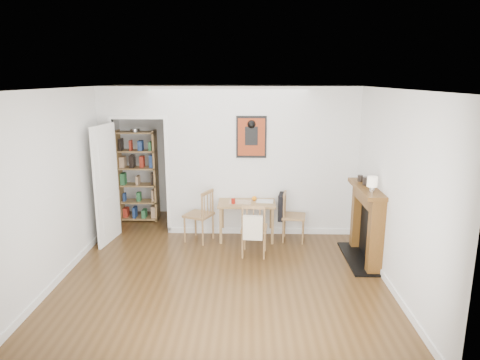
{
  "coord_description": "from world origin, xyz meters",
  "views": [
    {
      "loc": [
        0.36,
        -5.94,
        2.73
      ],
      "look_at": [
        0.22,
        0.6,
        1.17
      ],
      "focal_mm": 32.0,
      "sensor_mm": 36.0,
      "label": 1
    }
  ],
  "objects_px": {
    "bookshelf": "(138,177)",
    "orange_fruit": "(254,198)",
    "chair_left": "(199,215)",
    "notebook": "(265,201)",
    "dining_table": "(247,206)",
    "mantel_lamp": "(372,183)",
    "fireplace": "(367,221)",
    "chair_front": "(254,229)",
    "chair_right": "(293,216)",
    "red_glass": "(233,201)",
    "ceramic_jar_b": "(360,178)",
    "ceramic_jar_a": "(366,181)"
  },
  "relations": [
    {
      "from": "orange_fruit",
      "to": "ceramic_jar_b",
      "type": "bearing_deg",
      "value": -20.42
    },
    {
      "from": "dining_table",
      "to": "mantel_lamp",
      "type": "bearing_deg",
      "value": -33.36
    },
    {
      "from": "notebook",
      "to": "chair_right",
      "type": "bearing_deg",
      "value": -11.83
    },
    {
      "from": "bookshelf",
      "to": "red_glass",
      "type": "height_order",
      "value": "bookshelf"
    },
    {
      "from": "red_glass",
      "to": "fireplace",
      "type": "bearing_deg",
      "value": -19.65
    },
    {
      "from": "red_glass",
      "to": "orange_fruit",
      "type": "relative_size",
      "value": 1.11
    },
    {
      "from": "dining_table",
      "to": "fireplace",
      "type": "bearing_deg",
      "value": -24.87
    },
    {
      "from": "bookshelf",
      "to": "orange_fruit",
      "type": "distance_m",
      "value": 2.43
    },
    {
      "from": "bookshelf",
      "to": "orange_fruit",
      "type": "bearing_deg",
      "value": -21.85
    },
    {
      "from": "chair_right",
      "to": "chair_front",
      "type": "xyz_separation_m",
      "value": [
        -0.66,
        -0.64,
        -0.0
      ]
    },
    {
      "from": "chair_left",
      "to": "chair_right",
      "type": "bearing_deg",
      "value": 1.89
    },
    {
      "from": "chair_left",
      "to": "mantel_lamp",
      "type": "height_order",
      "value": "mantel_lamp"
    },
    {
      "from": "dining_table",
      "to": "mantel_lamp",
      "type": "distance_m",
      "value": 2.24
    },
    {
      "from": "chair_front",
      "to": "fireplace",
      "type": "xyz_separation_m",
      "value": [
        1.71,
        -0.13,
        0.18
      ]
    },
    {
      "from": "chair_front",
      "to": "bookshelf",
      "type": "bearing_deg",
      "value": 142.79
    },
    {
      "from": "orange_fruit",
      "to": "mantel_lamp",
      "type": "height_order",
      "value": "mantel_lamp"
    },
    {
      "from": "bookshelf",
      "to": "mantel_lamp",
      "type": "distance_m",
      "value": 4.47
    },
    {
      "from": "chair_left",
      "to": "fireplace",
      "type": "height_order",
      "value": "fireplace"
    },
    {
      "from": "dining_table",
      "to": "orange_fruit",
      "type": "distance_m",
      "value": 0.2
    },
    {
      "from": "chair_left",
      "to": "notebook",
      "type": "relative_size",
      "value": 3.19
    },
    {
      "from": "dining_table",
      "to": "chair_left",
      "type": "bearing_deg",
      "value": -171.13
    },
    {
      "from": "fireplace",
      "to": "notebook",
      "type": "bearing_deg",
      "value": 150.07
    },
    {
      "from": "dining_table",
      "to": "chair_left",
      "type": "distance_m",
      "value": 0.84
    },
    {
      "from": "dining_table",
      "to": "chair_front",
      "type": "relative_size",
      "value": 1.13
    },
    {
      "from": "notebook",
      "to": "ceramic_jar_a",
      "type": "relative_size",
      "value": 2.33
    },
    {
      "from": "notebook",
      "to": "mantel_lamp",
      "type": "distance_m",
      "value": 1.99
    },
    {
      "from": "dining_table",
      "to": "fireplace",
      "type": "relative_size",
      "value": 0.78
    },
    {
      "from": "orange_fruit",
      "to": "ceramic_jar_b",
      "type": "xyz_separation_m",
      "value": [
        1.64,
        -0.61,
        0.51
      ]
    },
    {
      "from": "fireplace",
      "to": "ceramic_jar_a",
      "type": "relative_size",
      "value": 10.18
    },
    {
      "from": "chair_front",
      "to": "red_glass",
      "type": "bearing_deg",
      "value": 119.97
    },
    {
      "from": "bookshelf",
      "to": "notebook",
      "type": "distance_m",
      "value": 2.62
    },
    {
      "from": "chair_right",
      "to": "fireplace",
      "type": "xyz_separation_m",
      "value": [
        1.05,
        -0.78,
        0.18
      ]
    },
    {
      "from": "bookshelf",
      "to": "mantel_lamp",
      "type": "height_order",
      "value": "bookshelf"
    },
    {
      "from": "dining_table",
      "to": "ceramic_jar_b",
      "type": "relative_size",
      "value": 9.39
    },
    {
      "from": "chair_front",
      "to": "ceramic_jar_b",
      "type": "relative_size",
      "value": 8.34
    },
    {
      "from": "chair_front",
      "to": "red_glass",
      "type": "relative_size",
      "value": 9.6
    },
    {
      "from": "notebook",
      "to": "red_glass",
      "type": "bearing_deg",
      "value": -165.58
    },
    {
      "from": "chair_right",
      "to": "ceramic_jar_b",
      "type": "bearing_deg",
      "value": -24.81
    },
    {
      "from": "dining_table",
      "to": "chair_left",
      "type": "height_order",
      "value": "chair_left"
    },
    {
      "from": "orange_fruit",
      "to": "ceramic_jar_b",
      "type": "height_order",
      "value": "ceramic_jar_b"
    },
    {
      "from": "dining_table",
      "to": "chair_front",
      "type": "distance_m",
      "value": 0.74
    },
    {
      "from": "chair_front",
      "to": "ceramic_jar_b",
      "type": "height_order",
      "value": "ceramic_jar_b"
    },
    {
      "from": "mantel_lamp",
      "to": "orange_fruit",
      "type": "bearing_deg",
      "value": 142.75
    },
    {
      "from": "mantel_lamp",
      "to": "dining_table",
      "type": "bearing_deg",
      "value": 146.64
    },
    {
      "from": "mantel_lamp",
      "to": "ceramic_jar_b",
      "type": "height_order",
      "value": "mantel_lamp"
    },
    {
      "from": "chair_left",
      "to": "chair_right",
      "type": "distance_m",
      "value": 1.6
    },
    {
      "from": "dining_table",
      "to": "ceramic_jar_a",
      "type": "relative_size",
      "value": 7.92
    },
    {
      "from": "fireplace",
      "to": "notebook",
      "type": "xyz_separation_m",
      "value": [
        -1.52,
        0.87,
        0.05
      ]
    },
    {
      "from": "bookshelf",
      "to": "orange_fruit",
      "type": "xyz_separation_m",
      "value": [
        2.25,
        -0.9,
        -0.17
      ]
    },
    {
      "from": "bookshelf",
      "to": "mantel_lamp",
      "type": "relative_size",
      "value": 7.79
    }
  ]
}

